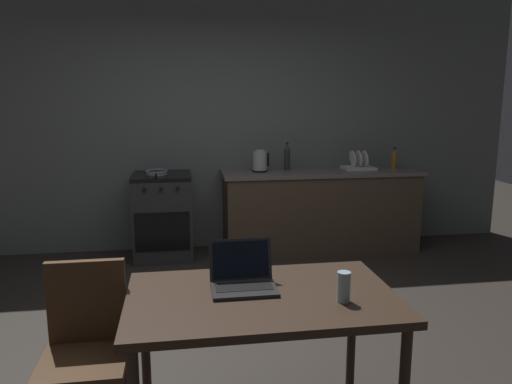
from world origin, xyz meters
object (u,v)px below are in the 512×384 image
laptop (243,279)px  bottle (394,159)px  electric_kettle (260,161)px  drinking_glass (344,287)px  frying_pan (156,172)px  dish_rack (359,165)px  bottle_b (287,157)px  stove_oven (163,216)px  dining_table (262,309)px  chair (86,342)px

laptop → bottle: 3.49m
electric_kettle → drinking_glass: (-0.12, -3.10, -0.18)m
frying_pan → dish_rack: 2.18m
bottle_b → stove_oven: bearing=-176.5°
bottle → dish_rack: bearing=172.7°
laptop → bottle: size_ratio=1.32×
drinking_glass → dish_rack: dish_rack is taller
dining_table → electric_kettle: size_ratio=5.50×
bottle → frying_pan: bearing=179.5°
chair → laptop: laptop is taller
stove_oven → frying_pan: size_ratio=2.20×
dining_table → frying_pan: frying_pan is taller
chair → electric_kettle: electric_kettle is taller
bottle → drinking_glass: bearing=-117.7°
dining_table → electric_kettle: electric_kettle is taller
frying_pan → bottle: bearing=-0.5°
bottle_b → electric_kettle: bearing=-165.7°
dining_table → electric_kettle: bearing=80.8°
drinking_glass → dish_rack: bearing=68.6°
chair → electric_kettle: (1.33, 2.87, 0.48)m
laptop → electric_kettle: electric_kettle is taller
stove_oven → chair: chair is taller
drinking_glass → dish_rack: (1.22, 3.10, 0.11)m
electric_kettle → frying_pan: (-1.08, -0.03, -0.09)m
stove_oven → drinking_glass: 3.26m
dining_table → bottle_b: bottle_b is taller
electric_kettle → bottle_b: size_ratio=0.79×
dining_table → stove_oven: bearing=100.6°
laptop → drinking_glass: bearing=-29.8°
chair → bottle_b: bottle_b is taller
chair → drinking_glass: 1.27m
laptop → drinking_glass: (0.44, -0.24, 0.03)m
electric_kettle → bottle: 1.49m
chair → frying_pan: size_ratio=2.23×
dish_rack → bottle_b: size_ratio=1.13×
bottle_b → dining_table: bearing=-104.6°
dish_rack → drinking_glass: bearing=-111.4°
laptop → frying_pan: laptop is taller
electric_kettle → bottle: bottle is taller
laptop → bottle_b: (0.87, 2.94, 0.24)m
laptop → electric_kettle: 2.93m
stove_oven → drinking_glass: size_ratio=6.17×
bottle → dish_rack: bottle is taller
frying_pan → bottle_b: 1.40m
laptop → dish_rack: dish_rack is taller
frying_pan → dining_table: bearing=-78.4°
frying_pan → electric_kettle: bearing=1.6°
dining_table → drinking_glass: 0.41m
laptop → drinking_glass: laptop is taller
stove_oven → chair: size_ratio=0.99×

